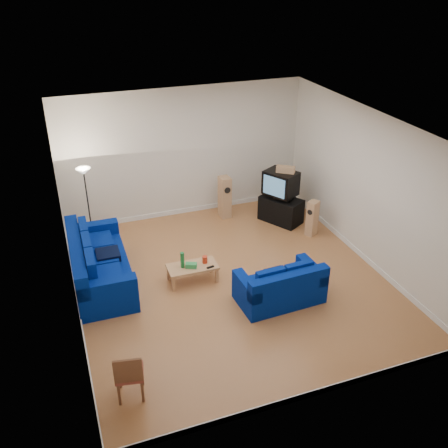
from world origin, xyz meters
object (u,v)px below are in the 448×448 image
object	(u,v)px
coffee_table	(192,268)
tv_stand	(281,210)
sofa_loveseat	(281,288)
television	(281,183)
sofa_three_seat	(97,267)

from	to	relation	value
coffee_table	tv_stand	xyz separation A→B (m)	(2.80, 1.74, 0.00)
sofa_loveseat	tv_stand	xyz separation A→B (m)	(1.43, 2.95, 0.01)
tv_stand	sofa_loveseat	bearing A→B (deg)	-55.79
television	sofa_three_seat	bearing A→B (deg)	-105.61
sofa_loveseat	television	distance (m)	3.39
sofa_three_seat	coffee_table	distance (m)	1.89
sofa_three_seat	tv_stand	world-z (taller)	sofa_three_seat
television	sofa_loveseat	bearing A→B (deg)	-55.14
sofa_three_seat	television	distance (m)	4.76
sofa_three_seat	tv_stand	xyz separation A→B (m)	(4.59, 1.12, -0.05)
sofa_loveseat	coffee_table	bearing A→B (deg)	135.85
sofa_loveseat	television	xyz separation A→B (m)	(1.41, 3.01, 0.70)
sofa_loveseat	tv_stand	world-z (taller)	sofa_loveseat
coffee_table	television	size ratio (longest dim) A/B	1.08
sofa_three_seat	television	xyz separation A→B (m)	(4.56, 1.18, 0.65)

